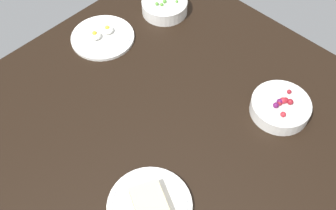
{
  "coord_description": "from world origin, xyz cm",
  "views": [
    {
      "loc": [
        -53.76,
        -52.08,
        105.68
      ],
      "look_at": [
        0.0,
        0.0,
        6.0
      ],
      "focal_mm": 43.89,
      "sensor_mm": 36.0,
      "label": 1
    }
  ],
  "objects_px": {
    "bowl_berries": "(280,107)",
    "plate_sandwich": "(150,205)",
    "bowl_peas": "(165,6)",
    "plate_eggs": "(102,37)"
  },
  "relations": [
    {
      "from": "bowl_peas",
      "to": "bowl_berries",
      "type": "bearing_deg",
      "value": -98.67
    },
    {
      "from": "plate_sandwich",
      "to": "bowl_berries",
      "type": "bearing_deg",
      "value": -7.24
    },
    {
      "from": "plate_eggs",
      "to": "plate_sandwich",
      "type": "xyz_separation_m",
      "value": [
        -0.32,
        -0.57,
        0.01
      ]
    },
    {
      "from": "bowl_berries",
      "to": "plate_eggs",
      "type": "height_order",
      "value": "bowl_berries"
    },
    {
      "from": "plate_eggs",
      "to": "plate_sandwich",
      "type": "distance_m",
      "value": 0.66
    },
    {
      "from": "bowl_peas",
      "to": "plate_sandwich",
      "type": "height_order",
      "value": "bowl_peas"
    },
    {
      "from": "bowl_berries",
      "to": "plate_sandwich",
      "type": "bearing_deg",
      "value": 172.76
    },
    {
      "from": "plate_eggs",
      "to": "bowl_peas",
      "type": "bearing_deg",
      "value": -12.71
    },
    {
      "from": "bowl_berries",
      "to": "bowl_peas",
      "type": "bearing_deg",
      "value": 81.33
    },
    {
      "from": "plate_eggs",
      "to": "plate_sandwich",
      "type": "bearing_deg",
      "value": -119.71
    }
  ]
}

